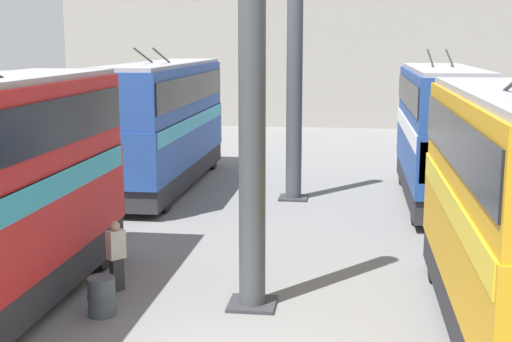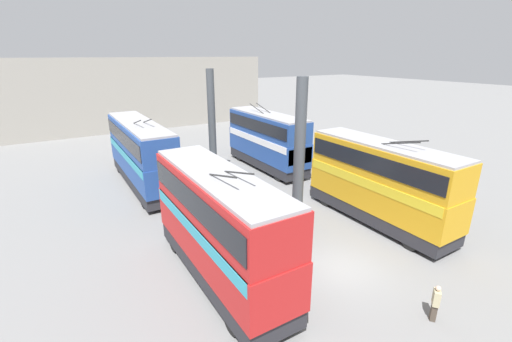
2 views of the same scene
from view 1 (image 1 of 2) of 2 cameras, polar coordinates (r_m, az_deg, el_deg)
depot_back_wall at (r=48.73m, az=5.30°, el=9.02°), size 0.50×36.00×9.42m
support_column_near at (r=15.38m, az=-0.32°, el=4.29°), size 1.06×1.06×8.79m
support_column_far at (r=26.33m, az=3.09°, el=6.86°), size 1.06×1.06×8.79m
bus_left_far at (r=26.76m, az=14.56°, el=3.47°), size 9.59×2.54×5.56m
bus_right_far at (r=28.81m, az=-7.35°, el=4.28°), size 11.49×2.54×5.64m
person_by_right_row at (r=17.38m, az=-11.12°, el=-6.53°), size 0.48×0.45×1.71m
oil_drum at (r=16.06m, az=-12.25°, el=-9.79°), size 0.63×0.63×0.86m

